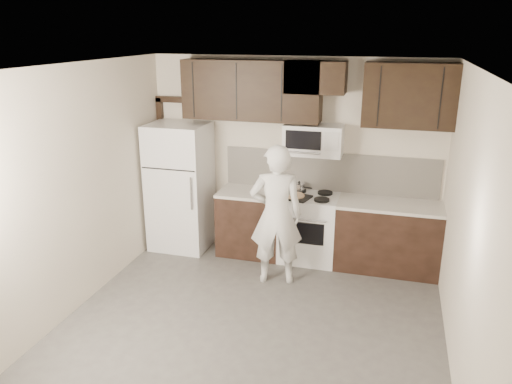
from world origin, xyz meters
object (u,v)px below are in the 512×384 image
at_px(refrigerator, 180,187).
at_px(person, 276,215).
at_px(microwave, 313,140).
at_px(stove, 309,227).

height_order(refrigerator, person, refrigerator).
bearing_deg(person, refrigerator, -37.68).
xyz_separation_m(microwave, refrigerator, (-1.85, -0.17, -0.75)).
bearing_deg(microwave, person, -108.43).
height_order(stove, person, person).
height_order(microwave, person, microwave).
bearing_deg(stove, refrigerator, -178.49).
bearing_deg(microwave, refrigerator, -174.85).
relative_size(stove, microwave, 1.24).
height_order(stove, microwave, microwave).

